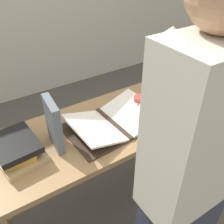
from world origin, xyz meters
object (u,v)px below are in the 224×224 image
Objects in this scene: open_book at (113,121)px; book_stack_tall at (16,148)px; book_standing_upright at (54,124)px; reading_lamp at (171,41)px; coffee_mug at (139,103)px; person_reader at (184,190)px.

book_stack_tall is (-0.55, 0.05, 0.02)m from open_book.
open_book is 2.09× the size of book_standing_upright.
coffee_mug is at bearing -157.36° from reading_lamp.
reading_lamp is 0.49m from coffee_mug.
book_standing_upright is (0.20, -0.03, 0.09)m from book_stack_tall.
person_reader is at bearing -128.94° from reading_lamp.
person_reader reaches higher than book_stack_tall.
book_stack_tall is 0.77m from coffee_mug.
book_standing_upright is at bearing -65.36° from person_reader.
person_reader reaches higher than open_book.
coffee_mug is (-0.37, -0.15, -0.29)m from reading_lamp.
reading_lamp is at bearing -128.94° from person_reader.
person_reader is at bearing -53.51° from book_stack_tall.
coffee_mug reaches higher than open_book.
open_book is 0.55m from book_stack_tall.
book_stack_tall is 0.75× the size of reading_lamp.
reading_lamp is 4.60× the size of coffee_mug.
reading_lamp reaches higher than book_standing_upright.
book_stack_tall reaches higher than coffee_mug.
open_book is at bearing -168.73° from coffee_mug.
book_stack_tall is at bearing 179.41° from coffee_mug.
open_book is 1.31× the size of reading_lamp.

